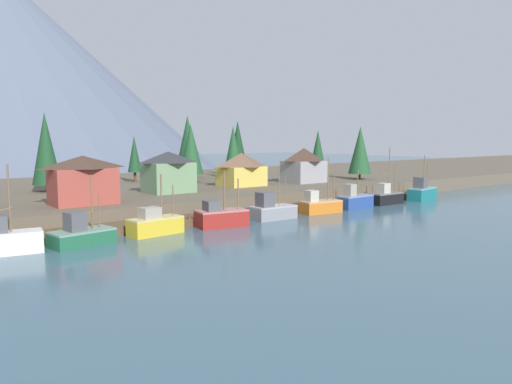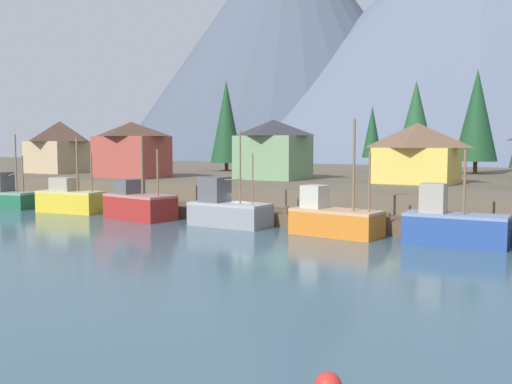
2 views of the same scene
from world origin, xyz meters
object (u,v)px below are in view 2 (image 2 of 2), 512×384
fishing_boat_yellow (70,199)px  fishing_boat_red (139,205)px  fishing_boat_green (6,196)px  house_green (273,149)px  fishing_boat_blue (453,225)px  house_yellow (417,152)px  fishing_boat_orange (334,219)px  conifer_mid_right (416,122)px  conifer_near_left (226,122)px  conifer_mid_left (477,115)px  fishing_boat_grey (227,210)px  house_red (132,149)px  house_tan (60,146)px  conifer_far_left (372,132)px

fishing_boat_yellow → fishing_boat_red: bearing=-9.2°
fishing_boat_green → house_green: (19.88, 18.43, 4.64)m
fishing_boat_blue → house_yellow: house_yellow is taller
fishing_boat_yellow → fishing_boat_red: fishing_boat_red is taller
fishing_boat_orange → conifer_mid_right: 31.84m
fishing_boat_orange → conifer_near_left: bearing=140.0°
house_yellow → conifer_mid_left: 21.27m
fishing_boat_grey → house_red: bearing=151.4°
fishing_boat_green → house_red: (4.76, 12.80, 4.57)m
conifer_near_left → house_tan: bearing=-136.7°
house_tan → conifer_near_left: size_ratio=0.57×
house_tan → house_green: 30.68m
fishing_boat_green → conifer_near_left: size_ratio=0.58×
fishing_boat_grey → conifer_far_left: size_ratio=0.83×
fishing_boat_blue → house_red: 40.29m
fishing_boat_yellow → house_tan: size_ratio=0.98×
fishing_boat_green → conifer_mid_right: 45.01m
house_green → house_tan: bearing=-175.5°
fishing_boat_red → conifer_mid_left: (18.94, 40.56, 8.54)m
fishing_boat_yellow → fishing_boat_blue: fishing_boat_yellow is taller
fishing_boat_red → conifer_far_left: (6.10, 38.55, 6.56)m
fishing_boat_orange → fishing_boat_blue: size_ratio=1.26×
fishing_boat_blue → conifer_near_left: (-37.71, 30.18, 8.02)m
fishing_boat_red → house_green: bearing=90.9°
house_red → conifer_mid_right: conifer_mid_right is taller
conifer_near_left → conifer_mid_right: (26.20, 0.23, -0.47)m
fishing_boat_grey → fishing_boat_green: bearing=-177.4°
house_tan → fishing_boat_blue: bearing=-15.8°
fishing_boat_blue → house_red: bearing=159.9°
fishing_boat_yellow → house_green: bearing=50.7°
fishing_boat_grey → house_green: (-6.10, 17.79, 4.48)m
fishing_boat_grey → house_tan: size_ratio=1.04×
house_yellow → conifer_mid_right: bearing=107.3°
conifer_mid_left → conifer_far_left: 13.15m
fishing_boat_orange → conifer_mid_right: conifer_mid_right is taller
conifer_mid_left → conifer_far_left: conifer_mid_left is taller
conifer_mid_left → conifer_far_left: (-12.85, -2.01, -1.98)m
fishing_boat_orange → house_tan: (-45.68, 15.45, 4.78)m
conifer_far_left → conifer_near_left: bearing=-157.1°
conifer_near_left → conifer_mid_right: 26.21m
fishing_boat_yellow → conifer_far_left: size_ratio=0.79×
house_red → conifer_mid_right: size_ratio=0.74×
fishing_boat_yellow → house_green: size_ratio=0.96×
fishing_boat_green → conifer_mid_left: conifer_mid_left is taller
fishing_boat_green → house_tan: size_ratio=1.03×
fishing_boat_green → fishing_boat_blue: bearing=-8.6°
house_tan → conifer_mid_right: (42.16, 15.25, 2.87)m
fishing_boat_orange → house_yellow: 19.87m
fishing_boat_yellow → house_tan: house_tan is taller
fishing_boat_orange → conifer_mid_left: conifer_mid_left is taller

